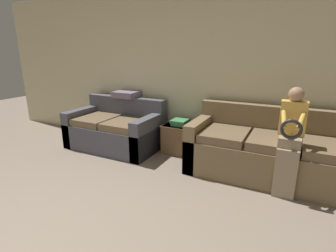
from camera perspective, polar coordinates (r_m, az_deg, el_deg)
name	(u,v)px	position (r m, az deg, el deg)	size (l,w,h in m)	color
wall_back	(180,71)	(4.29, 2.56, 11.91)	(7.73, 0.06, 2.55)	beige
couch_main	(273,152)	(3.66, 21.83, -5.36)	(2.12, 0.90, 0.88)	brown
couch_side	(116,130)	(4.52, -11.16, -0.77)	(1.51, 0.90, 0.81)	#4C4C56
child_left_seated	(290,137)	(3.19, 25.08, -2.22)	(0.28, 0.37, 1.22)	gray
side_shelf	(181,138)	(4.21, 2.77, -2.66)	(0.53, 0.43, 0.46)	brown
book_stack	(180,122)	(4.13, 2.68, 0.87)	(0.24, 0.30, 0.09)	#3D8451
throw_pillow	(128,94)	(4.62, -8.78, 6.89)	(0.41, 0.41, 0.10)	slate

